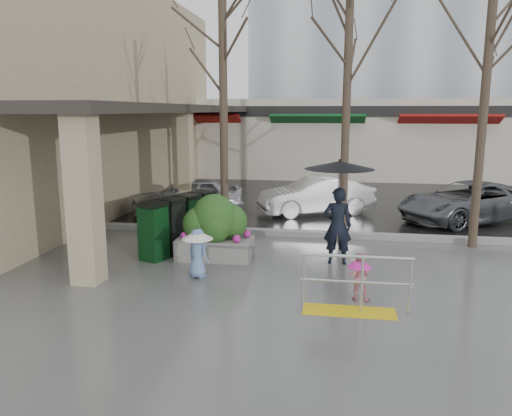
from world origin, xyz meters
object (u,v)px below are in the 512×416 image
(tree_midwest, at_px, (349,37))
(car_c, at_px, (468,202))
(car_a, at_px, (187,196))
(news_boxes, at_px, (179,223))
(handrail, at_px, (353,291))
(car_b, at_px, (316,196))
(planter, at_px, (215,228))
(tree_mideast, at_px, (489,50))
(woman, at_px, (338,197))
(child_blue, at_px, (198,248))
(child_pink, at_px, (359,273))
(tree_west, at_px, (223,46))

(tree_midwest, relative_size, car_c, 1.54)
(tree_midwest, relative_size, car_a, 1.89)
(news_boxes, relative_size, car_a, 0.67)
(handrail, bearing_deg, car_b, 97.03)
(planter, distance_m, car_b, 5.95)
(tree_mideast, bearing_deg, woman, -149.89)
(news_boxes, bearing_deg, car_b, 79.24)
(tree_midwest, height_order, child_blue, tree_midwest)
(child_pink, bearing_deg, planter, -24.13)
(handrail, xyz_separation_m, child_blue, (-3.15, 1.34, 0.27))
(woman, relative_size, news_boxes, 0.96)
(woman, xyz_separation_m, car_a, (-4.99, 4.73, -0.91))
(woman, distance_m, news_boxes, 4.00)
(tree_west, height_order, woman, tree_west)
(child_blue, relative_size, planter, 0.59)
(tree_west, xyz_separation_m, tree_midwest, (3.20, 0.00, 0.15))
(handrail, height_order, tree_midwest, tree_midwest)
(child_blue, relative_size, car_a, 0.29)
(tree_west, bearing_deg, car_b, 56.34)
(car_b, bearing_deg, woman, -16.56)
(planter, height_order, car_b, planter)
(child_pink, xyz_separation_m, car_c, (3.60, 7.25, 0.13))
(child_pink, height_order, car_c, car_c)
(tree_west, bearing_deg, planter, -83.41)
(car_a, distance_m, car_c, 9.01)
(child_pink, bearing_deg, tree_mideast, -116.77)
(tree_mideast, xyz_separation_m, car_a, (-8.43, 2.74, -4.23))
(tree_west, height_order, tree_midwest, tree_midwest)
(child_blue, distance_m, news_boxes, 2.19)
(tree_mideast, distance_m, child_pink, 6.75)
(car_a, bearing_deg, tree_mideast, 50.69)
(tree_midwest, xyz_separation_m, car_c, (3.88, 3.07, -4.60))
(planter, distance_m, car_a, 5.26)
(handrail, height_order, woman, woman)
(planter, bearing_deg, tree_midwest, 34.82)
(child_blue, bearing_deg, car_c, -108.67)
(child_pink, relative_size, news_boxes, 0.36)
(woman, bearing_deg, tree_mideast, -151.25)
(tree_mideast, bearing_deg, handrail, -123.19)
(handrail, xyz_separation_m, car_a, (-5.29, 7.54, 0.25))
(woman, height_order, news_boxes, woman)
(car_a, bearing_deg, car_b, 78.93)
(handrail, relative_size, child_pink, 2.13)
(handrail, xyz_separation_m, car_c, (3.72, 7.87, 0.25))
(handrail, relative_size, news_boxes, 0.77)
(handrail, bearing_deg, planter, 138.73)
(woman, xyz_separation_m, child_blue, (-2.86, -1.46, -0.90))
(tree_west, height_order, planter, tree_west)
(tree_midwest, distance_m, news_boxes, 6.25)
(tree_mideast, xyz_separation_m, car_c, (0.58, 3.07, -4.23))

